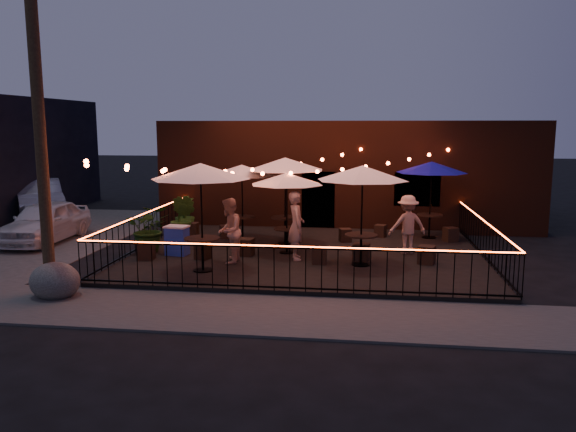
% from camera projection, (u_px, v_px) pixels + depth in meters
% --- Properties ---
extents(ground, '(110.00, 110.00, 0.00)m').
position_uv_depth(ground, '(300.00, 274.00, 14.61)').
color(ground, black).
rests_on(ground, ground).
extents(patio, '(10.00, 8.00, 0.15)m').
position_uv_depth(patio, '(307.00, 254.00, 16.55)').
color(patio, black).
rests_on(patio, ground).
extents(sidewalk, '(18.00, 2.50, 0.05)m').
position_uv_depth(sidewalk, '(282.00, 315.00, 11.42)').
color(sidewalk, '#3B3836').
rests_on(sidewalk, ground).
extents(brick_building, '(14.00, 8.00, 4.00)m').
position_uv_depth(brick_building, '(349.00, 169.00, 23.93)').
color(brick_building, '#36190E').
rests_on(brick_building, ground).
extents(utility_pole, '(0.26, 0.26, 8.00)m').
position_uv_depth(utility_pole, '(39.00, 118.00, 12.12)').
color(utility_pole, '#342215').
rests_on(utility_pole, ground).
extents(fence_front, '(10.00, 0.04, 1.04)m').
position_uv_depth(fence_front, '(290.00, 269.00, 12.54)').
color(fence_front, black).
rests_on(fence_front, patio).
extents(fence_left, '(0.04, 8.00, 1.04)m').
position_uv_depth(fence_left, '(144.00, 231.00, 17.11)').
color(fence_left, black).
rests_on(fence_left, patio).
extents(fence_right, '(0.04, 8.00, 1.04)m').
position_uv_depth(fence_right, '(484.00, 239.00, 15.81)').
color(fence_right, black).
rests_on(fence_right, patio).
extents(festoon_lights, '(10.02, 8.72, 1.32)m').
position_uv_depth(festoon_lights, '(271.00, 172.00, 16.00)').
color(festoon_lights, '#FB4C23').
rests_on(festoon_lights, ground).
extents(cafe_table_0, '(2.82, 2.82, 2.76)m').
position_uv_depth(cafe_table_0, '(201.00, 173.00, 13.99)').
color(cafe_table_0, black).
rests_on(cafe_table_0, patio).
extents(cafe_table_1, '(2.26, 2.26, 2.44)m').
position_uv_depth(cafe_table_1, '(242.00, 171.00, 18.01)').
color(cafe_table_1, black).
rests_on(cafe_table_1, patio).
extents(cafe_table_2, '(2.44, 2.44, 2.35)m').
position_uv_depth(cafe_table_2, '(287.00, 180.00, 16.07)').
color(cafe_table_2, black).
rests_on(cafe_table_2, patio).
extents(cafe_table_3, '(3.15, 3.15, 2.71)m').
position_uv_depth(cafe_table_3, '(285.00, 165.00, 17.33)').
color(cafe_table_3, black).
rests_on(cafe_table_3, patio).
extents(cafe_table_4, '(2.82, 2.82, 2.66)m').
position_uv_depth(cafe_table_4, '(363.00, 174.00, 14.59)').
color(cafe_table_4, black).
rests_on(cafe_table_4, patio).
extents(cafe_table_5, '(2.69, 2.69, 2.53)m').
position_uv_depth(cafe_table_5, '(432.00, 168.00, 18.23)').
color(cafe_table_5, black).
rests_on(cafe_table_5, patio).
extents(bistro_chair_0, '(0.41, 0.41, 0.46)m').
position_uv_depth(bistro_chair_0, '(147.00, 251.00, 15.56)').
color(bistro_chair_0, black).
rests_on(bistro_chair_0, patio).
extents(bistro_chair_1, '(0.45, 0.45, 0.43)m').
position_uv_depth(bistro_chair_1, '(203.00, 252.00, 15.62)').
color(bistro_chair_1, black).
rests_on(bistro_chair_1, patio).
extents(bistro_chair_2, '(0.38, 0.38, 0.44)m').
position_uv_depth(bistro_chair_2, '(192.00, 229.00, 18.92)').
color(bistro_chair_2, black).
rests_on(bistro_chair_2, patio).
extents(bistro_chair_3, '(0.48, 0.48, 0.43)m').
position_uv_depth(bistro_chair_3, '(226.00, 232.00, 18.51)').
color(bistro_chair_3, black).
rests_on(bistro_chair_3, patio).
extents(bistro_chair_4, '(0.47, 0.47, 0.49)m').
position_uv_depth(bistro_chair_4, '(246.00, 247.00, 16.05)').
color(bistro_chair_4, black).
rests_on(bistro_chair_4, patio).
extents(bistro_chair_5, '(0.39, 0.39, 0.45)m').
position_uv_depth(bistro_chair_5, '(319.00, 255.00, 15.12)').
color(bistro_chair_5, black).
rests_on(bistro_chair_5, patio).
extents(bistro_chair_6, '(0.45, 0.45, 0.41)m').
position_uv_depth(bistro_chair_6, '(291.00, 233.00, 18.41)').
color(bistro_chair_6, black).
rests_on(bistro_chair_6, patio).
extents(bistro_chair_7, '(0.44, 0.44, 0.42)m').
position_uv_depth(bistro_chair_7, '(345.00, 235.00, 17.97)').
color(bistro_chair_7, black).
rests_on(bistro_chair_7, patio).
extents(bistro_chair_8, '(0.49, 0.49, 0.50)m').
position_uv_depth(bistro_chair_8, '(361.00, 253.00, 15.31)').
color(bistro_chair_8, black).
rests_on(bistro_chair_8, patio).
extents(bistro_chair_9, '(0.53, 0.53, 0.49)m').
position_uv_depth(bistro_chair_9, '(427.00, 255.00, 15.10)').
color(bistro_chair_9, black).
rests_on(bistro_chair_9, patio).
extents(bistro_chair_10, '(0.44, 0.44, 0.41)m').
position_uv_depth(bistro_chair_10, '(380.00, 231.00, 18.72)').
color(bistro_chair_10, black).
rests_on(bistro_chair_10, patio).
extents(bistro_chair_11, '(0.50, 0.50, 0.46)m').
position_uv_depth(bistro_chair_11, '(450.00, 234.00, 17.98)').
color(bistro_chair_11, black).
rests_on(bistro_chair_11, patio).
extents(patron_a, '(0.61, 0.78, 1.90)m').
position_uv_depth(patron_a, '(296.00, 226.00, 15.50)').
color(patron_a, tan).
rests_on(patron_a, patio).
extents(patron_b, '(0.67, 0.86, 1.76)m').
position_uv_depth(patron_b, '(229.00, 231.00, 15.09)').
color(patron_b, tan).
rests_on(patron_b, patio).
extents(patron_c, '(1.23, 0.91, 1.70)m').
position_uv_depth(patron_c, '(408.00, 224.00, 16.23)').
color(patron_c, tan).
rests_on(patron_c, patio).
extents(potted_shrub_a, '(1.52, 1.41, 1.39)m').
position_uv_depth(potted_shrub_a, '(150.00, 228.00, 16.46)').
color(potted_shrub_a, '#0C360D').
rests_on(potted_shrub_a, patio).
extents(potted_shrub_b, '(1.03, 0.93, 1.53)m').
position_uv_depth(potted_shrub_b, '(183.00, 219.00, 17.75)').
color(potted_shrub_b, '#153C12').
rests_on(potted_shrub_b, patio).
extents(potted_shrub_c, '(0.86, 0.86, 1.23)m').
position_uv_depth(potted_shrub_c, '(185.00, 214.00, 19.70)').
color(potted_shrub_c, '#1C3B10').
rests_on(potted_shrub_c, patio).
extents(cooler, '(0.70, 0.55, 0.85)m').
position_uv_depth(cooler, '(177.00, 240.00, 16.10)').
color(cooler, blue).
rests_on(cooler, patio).
extents(boulder, '(1.25, 1.17, 0.78)m').
position_uv_depth(boulder, '(55.00, 281.00, 12.53)').
color(boulder, '#41413D').
rests_on(boulder, ground).
extents(car_white, '(1.73, 4.06, 1.37)m').
position_uv_depth(car_white, '(45.00, 222.00, 18.57)').
color(car_white, silver).
rests_on(car_white, ground).
extents(car_silver, '(4.17, 4.92, 1.59)m').
position_uv_depth(car_silver, '(39.00, 198.00, 23.58)').
color(car_silver, '#9C9BA3').
rests_on(car_silver, ground).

